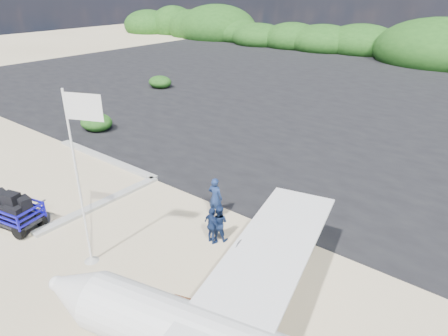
% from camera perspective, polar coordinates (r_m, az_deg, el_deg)
% --- Properties ---
extents(ground, '(160.00, 160.00, 0.00)m').
position_cam_1_polar(ground, '(16.83, -12.12, -11.95)').
color(ground, beige).
extents(asphalt_apron, '(90.00, 50.00, 0.04)m').
position_cam_1_polar(asphalt_apron, '(40.86, 22.18, 9.04)').
color(asphalt_apron, '#B2B2B2').
rests_on(asphalt_apron, ground).
extents(lagoon, '(9.00, 7.00, 0.40)m').
position_cam_1_polar(lagoon, '(24.22, -23.26, -1.47)').
color(lagoon, '#B2B2B2').
rests_on(lagoon, ground).
extents(vegetation_band, '(124.00, 8.00, 4.40)m').
position_cam_1_polar(vegetation_band, '(64.81, 29.22, 13.08)').
color(vegetation_band, '#B2B2B2').
rests_on(vegetation_band, ground).
extents(baggage_cart, '(3.20, 2.24, 1.46)m').
position_cam_1_polar(baggage_cart, '(20.46, -27.66, -7.34)').
color(baggage_cart, '#110CBD').
rests_on(baggage_cart, ground).
extents(flagpole, '(1.49, 1.07, 6.87)m').
position_cam_1_polar(flagpole, '(16.97, -18.36, -12.45)').
color(flagpole, white).
rests_on(flagpole, ground).
extents(signboard, '(1.66, 0.66, 1.39)m').
position_cam_1_polar(signboard, '(13.49, -3.57, -22.66)').
color(signboard, '#572F18').
rests_on(signboard, ground).
extents(crew_a, '(0.77, 0.56, 1.97)m').
position_cam_1_polar(crew_a, '(18.39, -1.26, -4.24)').
color(crew_a, navy).
rests_on(crew_a, ground).
extents(crew_b, '(0.95, 0.84, 1.61)m').
position_cam_1_polar(crew_b, '(16.88, -0.74, -7.86)').
color(crew_b, navy).
rests_on(crew_b, ground).
extents(crew_c, '(1.04, 0.62, 1.66)m').
position_cam_1_polar(crew_c, '(16.67, -1.70, -8.23)').
color(crew_c, navy).
rests_on(crew_c, ground).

